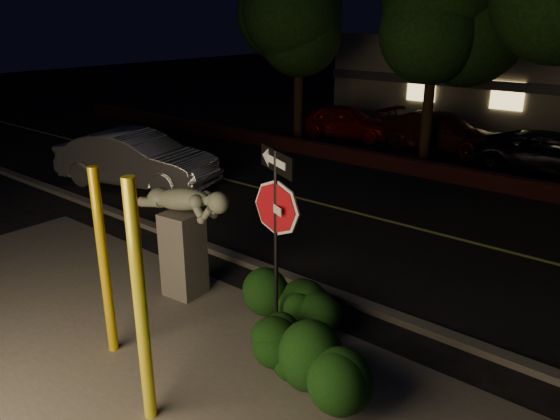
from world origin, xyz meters
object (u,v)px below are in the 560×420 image
(parked_car_darkred, at_px, (441,132))
(parked_car_dark, at_px, (554,154))
(signpost, at_px, (276,209))
(sculpture, at_px, (183,228))
(yellow_pole_left, at_px, (104,264))
(silver_sedan, at_px, (137,159))
(parked_car_red, at_px, (346,121))
(yellow_pole_right, at_px, (141,306))

(parked_car_darkred, bearing_deg, parked_car_dark, -97.12)
(signpost, bearing_deg, sculpture, -154.98)
(signpost, bearing_deg, yellow_pole_left, -105.94)
(sculpture, xyz_separation_m, parked_car_darkred, (-1.30, 13.85, -0.62))
(yellow_pole_left, relative_size, parked_car_dark, 0.61)
(signpost, distance_m, silver_sedan, 9.35)
(parked_car_red, relative_size, parked_car_dark, 0.85)
(yellow_pole_right, bearing_deg, yellow_pole_left, 161.06)
(parked_car_red, xyz_separation_m, parked_car_darkred, (3.98, 0.48, 0.01))
(yellow_pole_left, bearing_deg, parked_car_red, 110.65)
(silver_sedan, distance_m, parked_car_red, 9.79)
(parked_car_red, bearing_deg, parked_car_darkred, -95.45)
(parked_car_darkred, distance_m, parked_car_dark, 4.31)
(yellow_pole_right, relative_size, signpost, 1.05)
(yellow_pole_left, relative_size, parked_car_red, 0.72)
(yellow_pole_left, height_order, sculpture, yellow_pole_left)
(signpost, distance_m, parked_car_red, 15.36)
(signpost, xyz_separation_m, silver_sedan, (-8.50, 3.64, -1.36))
(sculpture, relative_size, parked_car_darkred, 0.44)
(yellow_pole_right, relative_size, sculpture, 1.51)
(signpost, relative_size, parked_car_red, 0.75)
(silver_sedan, bearing_deg, signpost, -129.53)
(yellow_pole_right, bearing_deg, parked_car_darkred, 101.83)
(sculpture, bearing_deg, parked_car_dark, 71.22)
(parked_car_darkred, bearing_deg, sculpture, -170.54)
(yellow_pole_left, relative_size, signpost, 0.96)
(yellow_pole_right, relative_size, silver_sedan, 0.65)
(yellow_pole_right, xyz_separation_m, parked_car_red, (-7.41, 15.85, -0.92))
(yellow_pole_left, distance_m, yellow_pole_right, 1.74)
(silver_sedan, bearing_deg, parked_car_dark, -61.09)
(yellow_pole_left, distance_m, silver_sedan, 8.83)
(yellow_pole_left, height_order, yellow_pole_right, yellow_pole_right)
(yellow_pole_left, xyz_separation_m, signpost, (1.67, 1.93, 0.71))
(parked_car_dark, bearing_deg, parked_car_red, 78.82)
(signpost, xyz_separation_m, parked_car_darkred, (-3.45, 13.85, -1.48))
(signpost, xyz_separation_m, parked_car_red, (-7.43, 13.36, -1.48))
(sculpture, distance_m, silver_sedan, 7.33)
(parked_car_darkred, bearing_deg, parked_car_red, 101.05)
(yellow_pole_left, distance_m, parked_car_dark, 15.16)
(signpost, relative_size, parked_car_dark, 0.64)
(signpost, bearing_deg, silver_sedan, -178.17)
(parked_car_red, bearing_deg, yellow_pole_left, -171.73)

